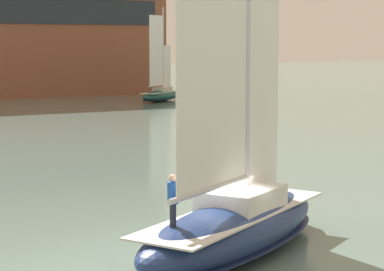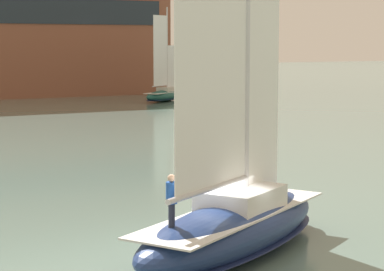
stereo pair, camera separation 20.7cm
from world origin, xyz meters
TOP-DOWN VIEW (x-y plane):
  - ground_plane at (0.00, 0.00)m, footprint 400.00×400.00m
  - waterfront_building at (14.99, 80.22)m, footprint 36.52×17.22m
  - sailboat_main at (0.01, 0.01)m, footprint 10.76×8.01m
  - sailboat_moored_far_slip at (26.22, 60.57)m, footprint 7.99×6.68m

SIDE VIEW (x-z plane):
  - ground_plane at x=0.00m, z-range 0.00..0.00m
  - sailboat_moored_far_slip at x=26.22m, z-range -4.72..6.56m
  - sailboat_main at x=0.01m, z-range -6.21..8.51m
  - waterfront_building at x=14.99m, z-range 0.04..20.76m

